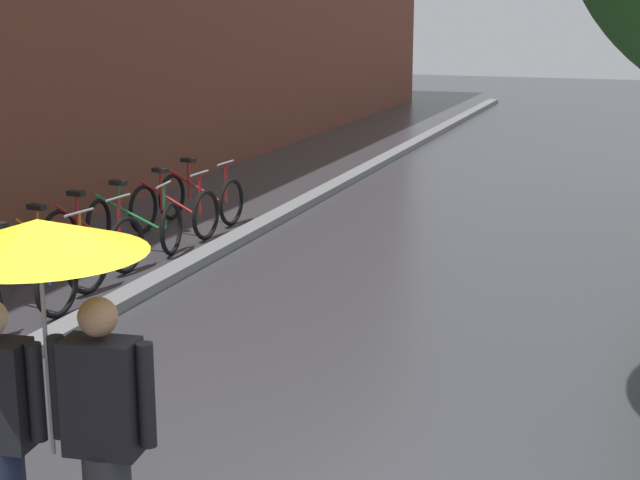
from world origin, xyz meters
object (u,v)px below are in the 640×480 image
Objects in this scene: parked_bicycle_2 at (53,256)px; couple_under_umbrella at (46,348)px; parked_bicycle_4 at (134,225)px; parked_bicycle_5 at (174,210)px; parked_bicycle_1 at (17,278)px; parked_bicycle_6 at (201,198)px; parked_bicycle_3 at (92,239)px.

couple_under_umbrella is (3.49, -4.96, 1.04)m from parked_bicycle_2.
parked_bicycle_4 is 1.03× the size of parked_bicycle_5.
couple_under_umbrella is at bearing -66.21° from parked_bicycle_5.
parked_bicycle_1 is at bearing -87.46° from parked_bicycle_4.
parked_bicycle_6 is at bearing 91.40° from parked_bicycle_1.
parked_bicycle_6 is (0.10, 2.78, 0.00)m from parked_bicycle_3.
parked_bicycle_4 is (-0.12, 2.62, 0.00)m from parked_bicycle_1.
couple_under_umbrella is at bearing -68.28° from parked_bicycle_6.
parked_bicycle_4 is at bearing 92.54° from parked_bicycle_1.
parked_bicycle_3 is 1.02× the size of parked_bicycle_6.
parked_bicycle_6 is (-0.04, 0.93, 0.00)m from parked_bicycle_5.
parked_bicycle_4 is at bearing 88.16° from parked_bicycle_2.
parked_bicycle_3 is 6.90m from couple_under_umbrella.
parked_bicycle_4 is (0.10, 0.85, 0.00)m from parked_bicycle_3.
parked_bicycle_1 and parked_bicycle_4 have the same top height.
parked_bicycle_3 is 0.98× the size of parked_bicycle_4.
couple_under_umbrella is at bearing -58.77° from parked_bicycle_3.
parked_bicycle_4 is 1.93m from parked_bicycle_6.
couple_under_umbrella is at bearing -54.87° from parked_bicycle_2.
parked_bicycle_2 is 0.87m from parked_bicycle_3.
parked_bicycle_2 is at bearing -90.94° from parked_bicycle_6.
parked_bicycle_2 is 1.04× the size of parked_bicycle_6.
parked_bicycle_4 is (0.06, 1.72, 0.00)m from parked_bicycle_2.
parked_bicycle_2 and parked_bicycle_3 have the same top height.
parked_bicycle_3 is at bearing 92.87° from parked_bicycle_2.
parked_bicycle_1 is 0.98× the size of parked_bicycle_3.
parked_bicycle_3 is 2.79m from parked_bicycle_6.
parked_bicycle_4 is 1.03× the size of parked_bicycle_6.
parked_bicycle_3 is at bearing 96.96° from parked_bicycle_1.
couple_under_umbrella reaches higher than parked_bicycle_4.
parked_bicycle_4 and parked_bicycle_6 have the same top height.
parked_bicycle_5 is at bearing 113.79° from couple_under_umbrella.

